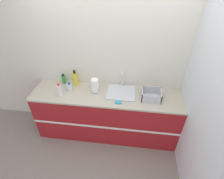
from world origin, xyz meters
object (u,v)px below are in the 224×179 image
Objects in this scene: bottle_white_spray at (60,90)px; dish_rack at (151,96)px; bottle_green at (64,79)px; bottle_yellow at (75,79)px; sink at (121,92)px; paper_towel_roll at (95,86)px; bottle_clear at (69,87)px.

dish_rack is at bearing 4.56° from bottle_white_spray.
bottle_yellow reaches higher than bottle_green.
sink is 0.81m from bottle_yellow.
paper_towel_roll is 0.61m from bottle_green.
bottle_yellow is 1.98× the size of bottle_clear.
bottle_green is at bearing 170.78° from dish_rack.
paper_towel_roll is at bearing -16.62° from bottle_green.
bottle_yellow is (-0.37, 0.15, 0.00)m from paper_towel_roll.
bottle_green is 0.25m from bottle_clear.
bottle_yellow is (-1.26, 0.21, 0.07)m from dish_rack.
bottle_yellow reaches higher than dish_rack.
sink is 1.52× the size of dish_rack.
dish_rack is at bearing -10.82° from sink.
bottle_green is at bearing 173.17° from bottle_yellow.
bottle_green is at bearing 171.52° from sink.
bottle_yellow is at bearing 65.11° from bottle_white_spray.
sink is 1.61× the size of bottle_yellow.
bottle_green is (-1.01, 0.15, 0.06)m from sink.
bottle_clear is (-0.85, -0.04, 0.04)m from sink.
bottle_clear is (-0.06, -0.16, -0.06)m from bottle_yellow.
bottle_green is at bearing 163.38° from paper_towel_roll.
sink is at bearing 3.32° from paper_towel_roll.
bottle_yellow reaches higher than bottle_white_spray.
paper_towel_roll reaches higher than bottle_green.
bottle_yellow reaches higher than bottle_clear.
bottle_yellow reaches higher than paper_towel_roll.
paper_towel_roll reaches higher than dish_rack.
bottle_green reaches higher than bottle_clear.
dish_rack is (0.89, -0.06, -0.07)m from paper_towel_roll.
dish_rack is 1.49m from bottle_green.
bottle_green is 0.63× the size of bottle_yellow.
bottle_white_spray is 0.36m from bottle_green.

